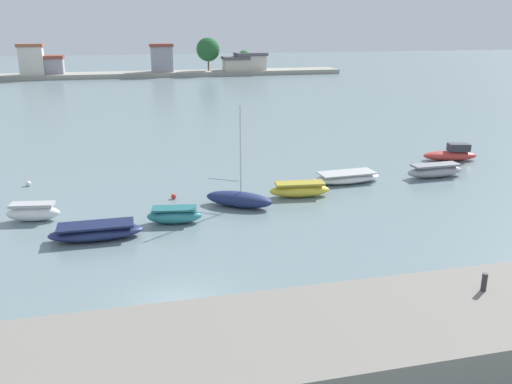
{
  "coord_description": "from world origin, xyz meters",
  "views": [
    {
      "loc": [
        -1.61,
        -21.26,
        11.99
      ],
      "look_at": [
        6.75,
        13.11,
        0.77
      ],
      "focal_mm": 37.55,
      "sensor_mm": 36.0,
      "label": 1
    }
  ],
  "objects_px": {
    "mooring_bollard": "(484,282)",
    "moored_boat_6": "(347,177)",
    "moored_boat_4": "(239,199)",
    "mooring_buoy_2": "(28,183)",
    "moored_boat_8": "(451,154)",
    "moored_boat_2": "(96,232)",
    "moored_boat_1": "(33,212)",
    "moored_boat_7": "(435,171)",
    "moored_boat_3": "(175,215)",
    "moored_boat_5": "(300,190)",
    "mooring_buoy_0": "(174,196)"
  },
  "relations": [
    {
      "from": "moored_boat_3",
      "to": "mooring_buoy_0",
      "type": "xyz_separation_m",
      "value": [
        0.39,
        4.83,
        -0.3
      ]
    },
    {
      "from": "mooring_bollard",
      "to": "moored_boat_1",
      "type": "bearing_deg",
      "value": 134.15
    },
    {
      "from": "moored_boat_5",
      "to": "moored_boat_8",
      "type": "height_order",
      "value": "moored_boat_8"
    },
    {
      "from": "moored_boat_2",
      "to": "moored_boat_4",
      "type": "height_order",
      "value": "moored_boat_4"
    },
    {
      "from": "moored_boat_1",
      "to": "moored_boat_7",
      "type": "relative_size",
      "value": 0.69
    },
    {
      "from": "moored_boat_1",
      "to": "moored_boat_7",
      "type": "bearing_deg",
      "value": 14.58
    },
    {
      "from": "moored_boat_6",
      "to": "moored_boat_8",
      "type": "distance_m",
      "value": 12.81
    },
    {
      "from": "moored_boat_4",
      "to": "mooring_buoy_2",
      "type": "xyz_separation_m",
      "value": [
        -14.75,
        8.54,
        -0.34
      ]
    },
    {
      "from": "mooring_bollard",
      "to": "moored_boat_3",
      "type": "height_order",
      "value": "mooring_bollard"
    },
    {
      "from": "mooring_buoy_2",
      "to": "moored_boat_2",
      "type": "bearing_deg",
      "value": -65.62
    },
    {
      "from": "mooring_bollard",
      "to": "moored_boat_2",
      "type": "relative_size",
      "value": 0.13
    },
    {
      "from": "moored_boat_3",
      "to": "moored_boat_8",
      "type": "distance_m",
      "value": 27.92
    },
    {
      "from": "mooring_bollard",
      "to": "moored_boat_2",
      "type": "xyz_separation_m",
      "value": [
        -14.49,
        14.98,
        -2.48
      ]
    },
    {
      "from": "mooring_bollard",
      "to": "moored_boat_8",
      "type": "xyz_separation_m",
      "value": [
        16.19,
        26.66,
        -2.36
      ]
    },
    {
      "from": "moored_boat_2",
      "to": "mooring_buoy_0",
      "type": "height_order",
      "value": "moored_boat_2"
    },
    {
      "from": "moored_boat_3",
      "to": "moored_boat_4",
      "type": "relative_size",
      "value": 0.52
    },
    {
      "from": "mooring_buoy_2",
      "to": "mooring_bollard",
      "type": "bearing_deg",
      "value": -53.62
    },
    {
      "from": "moored_boat_3",
      "to": "moored_boat_5",
      "type": "relative_size",
      "value": 0.8
    },
    {
      "from": "moored_boat_2",
      "to": "moored_boat_7",
      "type": "height_order",
      "value": "moored_boat_7"
    },
    {
      "from": "mooring_bollard",
      "to": "moored_boat_1",
      "type": "relative_size",
      "value": 0.2
    },
    {
      "from": "moored_boat_5",
      "to": "moored_boat_6",
      "type": "distance_m",
      "value": 5.36
    },
    {
      "from": "moored_boat_3",
      "to": "moored_boat_7",
      "type": "xyz_separation_m",
      "value": [
        21.53,
        5.48,
        0.03
      ]
    },
    {
      "from": "mooring_buoy_0",
      "to": "moored_boat_8",
      "type": "bearing_deg",
      "value": 11.63
    },
    {
      "from": "moored_boat_6",
      "to": "mooring_buoy_2",
      "type": "xyz_separation_m",
      "value": [
        -24.16,
        4.86,
        -0.19
      ]
    },
    {
      "from": "mooring_bollard",
      "to": "moored_boat_4",
      "type": "height_order",
      "value": "moored_boat_4"
    },
    {
      "from": "moored_boat_1",
      "to": "mooring_buoy_2",
      "type": "xyz_separation_m",
      "value": [
        -1.53,
        8.13,
        -0.35
      ]
    },
    {
      "from": "mooring_buoy_0",
      "to": "moored_boat_2",
      "type": "bearing_deg",
      "value": -128.26
    },
    {
      "from": "moored_boat_7",
      "to": "moored_boat_6",
      "type": "bearing_deg",
      "value": 175.96
    },
    {
      "from": "moored_boat_1",
      "to": "moored_boat_2",
      "type": "height_order",
      "value": "moored_boat_1"
    },
    {
      "from": "moored_boat_6",
      "to": "moored_boat_7",
      "type": "relative_size",
      "value": 1.14
    },
    {
      "from": "moored_boat_3",
      "to": "mooring_buoy_2",
      "type": "height_order",
      "value": "moored_boat_3"
    },
    {
      "from": "moored_boat_1",
      "to": "mooring_buoy_2",
      "type": "distance_m",
      "value": 8.28
    },
    {
      "from": "moored_boat_2",
      "to": "moored_boat_5",
      "type": "bearing_deg",
      "value": 18.65
    },
    {
      "from": "moored_boat_2",
      "to": "moored_boat_4",
      "type": "xyz_separation_m",
      "value": [
        9.22,
        3.66,
        0.11
      ]
    },
    {
      "from": "mooring_bollard",
      "to": "moored_boat_6",
      "type": "bearing_deg",
      "value": 79.5
    },
    {
      "from": "moored_boat_1",
      "to": "moored_boat_7",
      "type": "height_order",
      "value": "moored_boat_1"
    },
    {
      "from": "mooring_bollard",
      "to": "moored_boat_8",
      "type": "bearing_deg",
      "value": 58.73
    },
    {
      "from": "mooring_buoy_0",
      "to": "moored_boat_5",
      "type": "bearing_deg",
      "value": -10.34
    },
    {
      "from": "mooring_bollard",
      "to": "mooring_buoy_2",
      "type": "height_order",
      "value": "mooring_bollard"
    },
    {
      "from": "moored_boat_3",
      "to": "mooring_buoy_2",
      "type": "relative_size",
      "value": 8.79
    },
    {
      "from": "moored_boat_6",
      "to": "moored_boat_2",
      "type": "bearing_deg",
      "value": -161.86
    },
    {
      "from": "moored_boat_5",
      "to": "moored_boat_1",
      "type": "bearing_deg",
      "value": -171.65
    },
    {
      "from": "moored_boat_4",
      "to": "moored_boat_6",
      "type": "relative_size",
      "value": 1.21
    },
    {
      "from": "moored_boat_1",
      "to": "moored_boat_8",
      "type": "relative_size",
      "value": 0.68
    },
    {
      "from": "mooring_bollard",
      "to": "moored_boat_5",
      "type": "relative_size",
      "value": 0.15
    },
    {
      "from": "moored_boat_8",
      "to": "mooring_buoy_0",
      "type": "distance_m",
      "value": 26.18
    },
    {
      "from": "moored_boat_8",
      "to": "mooring_buoy_2",
      "type": "distance_m",
      "value": 36.22
    },
    {
      "from": "moored_boat_4",
      "to": "mooring_buoy_2",
      "type": "height_order",
      "value": "moored_boat_4"
    },
    {
      "from": "moored_boat_2",
      "to": "moored_boat_8",
      "type": "height_order",
      "value": "moored_boat_8"
    },
    {
      "from": "moored_boat_5",
      "to": "mooring_buoy_0",
      "type": "xyz_separation_m",
      "value": [
        -8.88,
        1.62,
        -0.32
      ]
    }
  ]
}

